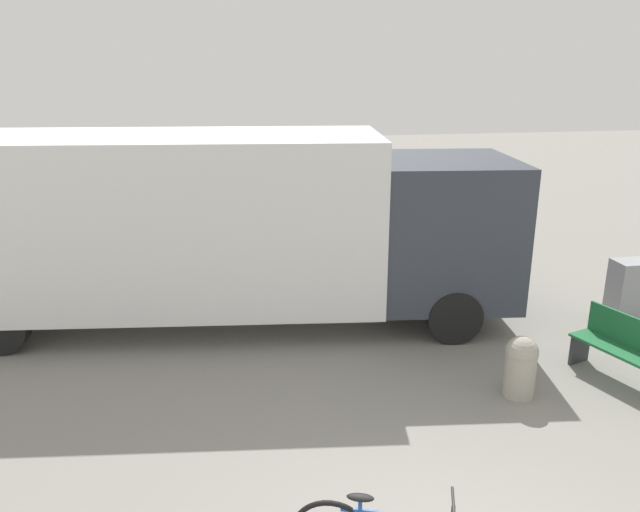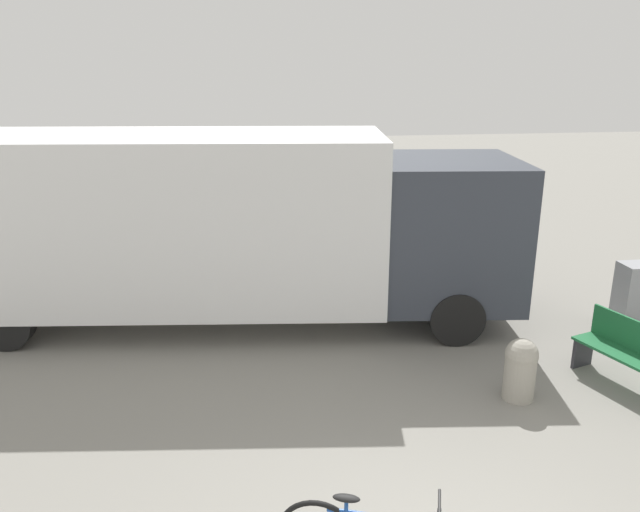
{
  "view_description": "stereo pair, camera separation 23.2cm",
  "coord_description": "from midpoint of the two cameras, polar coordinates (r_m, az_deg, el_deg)",
  "views": [
    {
      "loc": [
        -1.56,
        -3.5,
        4.01
      ],
      "look_at": [
        -0.26,
        4.14,
        1.55
      ],
      "focal_mm": 35.0,
      "sensor_mm": 36.0,
      "label": 1
    },
    {
      "loc": [
        -1.33,
        -3.53,
        4.01
      ],
      "look_at": [
        -0.26,
        4.14,
        1.55
      ],
      "focal_mm": 35.0,
      "sensor_mm": 36.0,
      "label": 2
    }
  ],
  "objects": [
    {
      "name": "bollard_near_bench",
      "position": [
        8.12,
        17.09,
        -9.47
      ],
      "size": [
        0.4,
        0.4,
        0.79
      ],
      "color": "#9E998C",
      "rests_on": "ground"
    },
    {
      "name": "park_bench",
      "position": [
        8.88,
        25.98,
        -7.82
      ],
      "size": [
        0.86,
        1.58,
        0.86
      ],
      "rotation": [
        0.0,
        0.0,
        1.89
      ],
      "color": "#1E6638",
      "rests_on": "ground"
    },
    {
      "name": "utility_box",
      "position": [
        10.95,
        25.94,
        -2.92
      ],
      "size": [
        0.6,
        0.43,
        1.01
      ],
      "color": "gray",
      "rests_on": "ground"
    },
    {
      "name": "delivery_truck",
      "position": [
        9.69,
        -11.18,
        3.0
      ],
      "size": [
        9.41,
        3.2,
        2.95
      ],
      "rotation": [
        0.0,
        0.0,
        -0.11
      ],
      "color": "white",
      "rests_on": "ground"
    }
  ]
}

